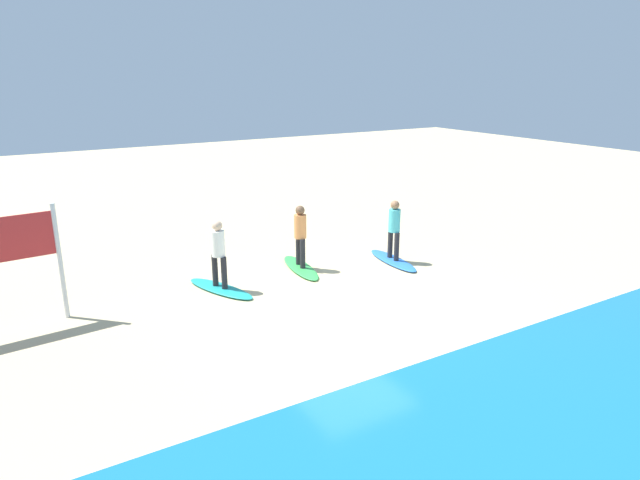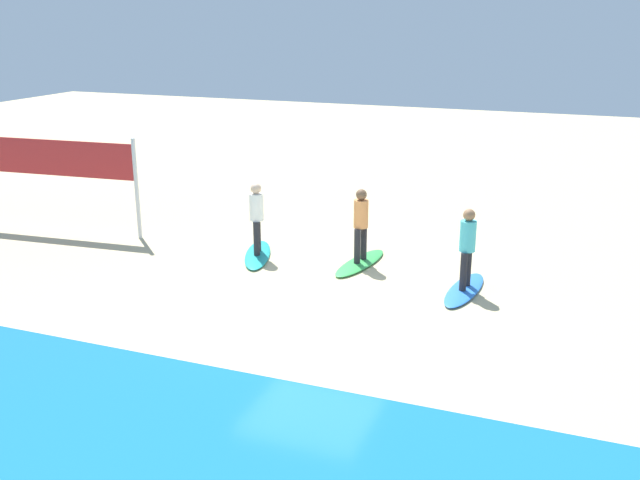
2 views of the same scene
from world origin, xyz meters
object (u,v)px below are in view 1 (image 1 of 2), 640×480
object	(u,v)px
surfer_blue	(394,226)
surfer_green	(300,232)
surfboard_teal	(220,289)
surfboard_blue	(393,260)
surfboard_green	(301,268)
surfer_teal	(218,249)

from	to	relation	value
surfer_blue	surfer_green	world-z (taller)	same
surfer_blue	surfboard_teal	bearing A→B (deg)	-5.79
surfboard_blue	surfer_green	bearing A→B (deg)	-102.55
surfer_blue	surfer_green	bearing A→B (deg)	-17.98
surfboard_green	surfboard_teal	distance (m)	2.40
surfboard_green	surfer_blue	bearing A→B (deg)	80.71
surfer_green	surfer_teal	xyz separation A→B (m)	(2.38, 0.31, 0.00)
surfer_teal	surfboard_green	bearing A→B (deg)	-172.63
surfer_blue	surfer_teal	bearing A→B (deg)	-5.79
surfer_green	surfboard_teal	size ratio (longest dim) A/B	0.78
surfboard_blue	surfboard_teal	xyz separation A→B (m)	(4.85, -0.49, 0.00)
surfboard_green	surfboard_blue	bearing A→B (deg)	80.71
surfboard_green	surfer_teal	xyz separation A→B (m)	(2.38, 0.31, 0.99)
surfer_blue	surfboard_teal	world-z (taller)	surfer_blue
surfboard_blue	surfer_teal	world-z (taller)	surfer_teal
surfboard_teal	surfer_teal	distance (m)	0.99
surfboard_green	surfer_green	xyz separation A→B (m)	(0.00, 0.00, 0.99)
surfboard_green	surfer_teal	bearing A→B (deg)	-73.94
surfer_blue	surfboard_green	size ratio (longest dim) A/B	0.78
surfboard_blue	surfer_teal	distance (m)	4.97
surfboard_blue	surfboard_green	size ratio (longest dim) A/B	1.00
surfboard_green	surfboard_teal	bearing A→B (deg)	-73.94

